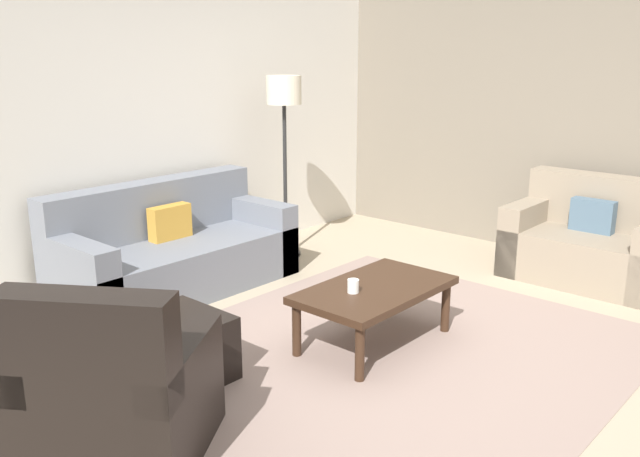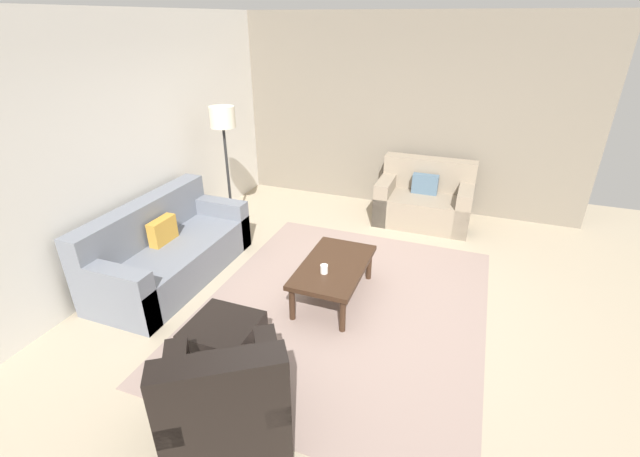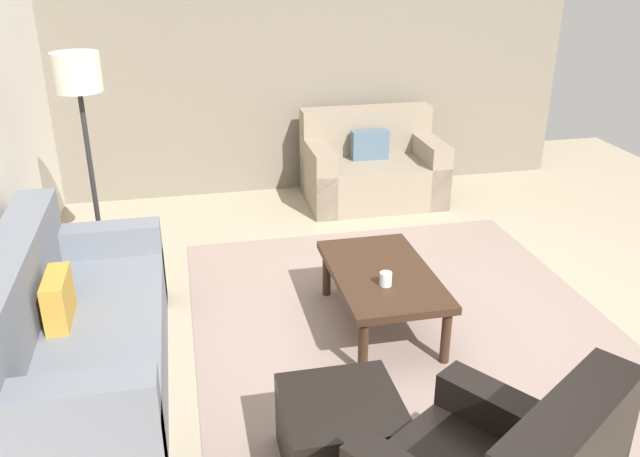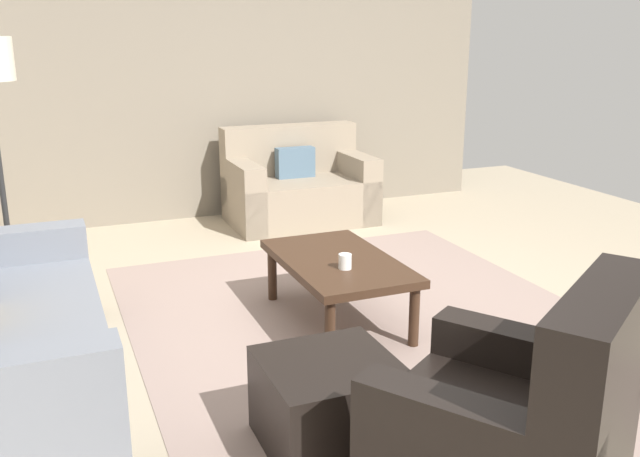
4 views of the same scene
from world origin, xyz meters
name	(u,v)px [view 4 (image 4 of 4)]	position (x,y,z in m)	size (l,w,h in m)	color
ground_plane	(370,325)	(0.00, 0.00, 0.00)	(8.00, 8.00, 0.00)	tan
stone_feature_panel	(232,68)	(3.00, 0.00, 1.40)	(0.12, 5.20, 2.80)	slate
area_rug	(370,324)	(0.00, 0.00, 0.00)	(3.37, 2.80, 0.01)	gray
couch_loveseat	(297,189)	(2.47, -0.44, 0.30)	(0.83, 1.31, 0.88)	gray
armchair_leather	(521,445)	(-1.77, 0.27, 0.31)	(1.11, 1.11, 0.95)	black
ottoman	(329,404)	(-1.08, 0.73, 0.20)	(0.56, 0.56, 0.40)	black
coffee_table	(338,266)	(0.14, 0.16, 0.36)	(1.10, 0.64, 0.41)	#382316
cup	(345,261)	(-0.05, 0.20, 0.45)	(0.08, 0.08, 0.09)	white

